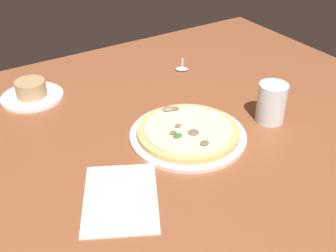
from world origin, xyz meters
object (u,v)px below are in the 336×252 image
Objects in this scene: paper_menu at (121,198)px; ramekin_on_saucer at (32,92)px; pizza_main at (188,133)px; spoon at (182,68)px; water_glass at (271,105)px.

ramekin_on_saucer is at bearing 119.90° from paper_menu.
pizza_main is 25.39cm from paper_menu.
ramekin_on_saucer is 1.95× the size of spoon.
water_glass is at bearing -11.96° from pizza_main.
spoon is (-2.07, 36.51, -3.86)cm from water_glass.
ramekin_on_saucer is at bearing 171.68° from spoon.
water_glass is at bearing -86.75° from spoon.
pizza_main is at bearing 168.04° from water_glass.
pizza_main is at bearing -121.59° from spoon.
pizza_main is 3.20× the size of spoon.
ramekin_on_saucer reaches higher than spoon.
spoon is at bearing 72.04° from paper_menu.
paper_menu is at bearing -172.53° from water_glass.
water_glass reaches higher than spoon.
water_glass reaches higher than paper_menu.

